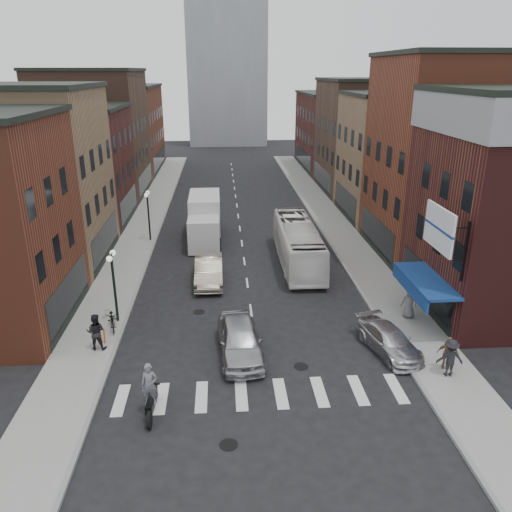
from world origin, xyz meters
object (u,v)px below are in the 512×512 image
at_px(streetlamp_far, 148,207).
at_px(parked_bicycle, 112,319).
at_px(box_truck, 205,219).
at_px(motorcycle_rider, 150,392).
at_px(ped_right_a, 450,358).
at_px(sedan_left_far, 209,270).
at_px(ped_right_b, 448,353).
at_px(curb_car, 389,341).
at_px(transit_bus, 298,244).
at_px(streetlamp_near, 113,274).
at_px(bike_rack, 103,339).
at_px(ped_right_c, 409,303).
at_px(sedan_left_near, 240,340).
at_px(ped_left_solo, 96,332).
at_px(billboard_sign, 441,230).

height_order(streetlamp_far, parked_bicycle, streetlamp_far).
distance_m(box_truck, motorcycle_rider, 22.25).
height_order(streetlamp_far, ped_right_a, streetlamp_far).
bearing_deg(sedan_left_far, motorcycle_rider, -99.31).
xyz_separation_m(streetlamp_far, ped_right_b, (16.00, -19.88, -1.95)).
bearing_deg(motorcycle_rider, parked_bicycle, 115.70).
relative_size(box_truck, curb_car, 1.87).
relative_size(transit_bus, ped_right_a, 5.94).
bearing_deg(parked_bicycle, sedan_left_far, 35.19).
relative_size(streetlamp_near, bike_rack, 5.14).
relative_size(bike_rack, ped_right_c, 0.45).
height_order(transit_bus, sedan_left_near, transit_bus).
height_order(bike_rack, ped_left_solo, ped_left_solo).
distance_m(billboard_sign, sedan_left_near, 10.80).
distance_m(streetlamp_near, streetlamp_far, 14.00).
xyz_separation_m(bike_rack, ped_right_b, (16.20, -3.18, 0.42)).
height_order(sedan_left_near, ped_right_a, ped_right_a).
distance_m(streetlamp_far, sedan_left_far, 10.20).
bearing_deg(transit_bus, parked_bicycle, -140.61).
distance_m(streetlamp_far, motorcycle_rider, 22.32).
bearing_deg(sedan_left_near, bike_rack, 166.59).
bearing_deg(streetlamp_far, sedan_left_far, -60.58).
height_order(sedan_left_far, ped_right_c, ped_right_c).
distance_m(sedan_left_far, curb_car, 12.94).
height_order(bike_rack, ped_right_a, ped_right_a).
distance_m(box_truck, parked_bicycle, 15.62).
height_order(curb_car, parked_bicycle, curb_car).
xyz_separation_m(streetlamp_far, parked_bicycle, (-0.10, -14.79, -2.25)).
relative_size(streetlamp_far, sedan_left_far, 0.81).
distance_m(sedan_left_far, parked_bicycle, 7.89).
bearing_deg(streetlamp_near, ped_left_solo, -98.69).
distance_m(box_truck, transit_bus, 8.89).
bearing_deg(bike_rack, ped_right_c, 6.81).
height_order(streetlamp_near, ped_right_c, streetlamp_near).
xyz_separation_m(curb_car, parked_bicycle, (-14.00, 3.21, 0.03)).
height_order(streetlamp_near, sedan_left_far, streetlamp_near).
height_order(billboard_sign, transit_bus, billboard_sign).
bearing_deg(parked_bicycle, curb_car, -28.30).
bearing_deg(box_truck, streetlamp_near, -107.88).
bearing_deg(sedan_left_near, ped_right_c, 13.73).
bearing_deg(bike_rack, sedan_left_near, -9.30).
bearing_deg(motorcycle_rider, curb_car, 23.81).
distance_m(bike_rack, ped_right_c, 16.38).
bearing_deg(bike_rack, ped_right_a, -12.88).
bearing_deg(ped_right_c, streetlamp_far, -29.55).
bearing_deg(transit_bus, ped_left_solo, -135.51).
bearing_deg(ped_left_solo, ped_right_b, 173.20).
relative_size(sedan_left_near, curb_car, 1.16).
distance_m(bike_rack, transit_bus, 15.89).
height_order(transit_bus, parked_bicycle, transit_bus).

